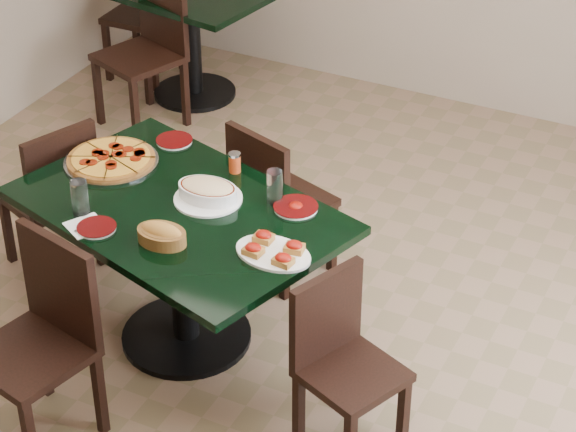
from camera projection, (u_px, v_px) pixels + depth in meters
The scene contains 20 objects.
floor at pixel (266, 338), 5.39m from camera, with size 5.50×5.50×0.00m, color brown.
main_table at pixel (181, 241), 5.08m from camera, with size 1.66×1.31×0.75m.
back_table at pixel (191, 22), 7.23m from camera, with size 1.11×0.88×0.75m.
chair_far at pixel (273, 197), 5.55m from camera, with size 0.51×0.51×0.87m.
chair_near at pixel (44, 331), 4.62m from camera, with size 0.52×0.52×0.93m.
chair_right at pixel (341, 355), 4.61m from camera, with size 0.48×0.48×0.80m.
chair_left at pixel (55, 191), 5.61m from camera, with size 0.52×0.52×0.85m.
back_chair_near at pixel (150, 42), 6.93m from camera, with size 0.58×0.58×0.96m.
back_chair_left at pixel (152, 7), 7.47m from camera, with size 0.43×0.43×0.91m.
pepperoni_pizza at pixel (111, 159), 5.29m from camera, with size 0.45×0.45×0.04m.
lasagna_casserole at pixel (208, 191), 5.00m from camera, with size 0.31×0.31×0.09m.
bread_basket at pixel (162, 234), 4.73m from camera, with size 0.23×0.16×0.09m.
bruschetta_platter at pixel (273, 250), 4.66m from camera, with size 0.36×0.27×0.05m.
side_plate_near at pixel (97, 228), 4.83m from camera, with size 0.17×0.17×0.02m.
side_plate_far_r at pixel (296, 207), 4.96m from camera, with size 0.20×0.20×0.03m.
side_plate_far_l at pixel (174, 141), 5.46m from camera, with size 0.18×0.18×0.02m.
napkin_setting at pixel (86, 226), 4.85m from camera, with size 0.21×0.21×0.01m.
water_glass_a at pixel (275, 187), 4.97m from camera, with size 0.07×0.07×0.16m, color white.
water_glass_b at pixel (80, 198), 4.89m from camera, with size 0.08×0.08×0.16m, color white.
pepper_shaker at pixel (235, 162), 5.21m from camera, with size 0.06×0.06×0.10m.
Camera 1 is at (1.96, -3.69, 3.45)m, focal length 70.00 mm.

